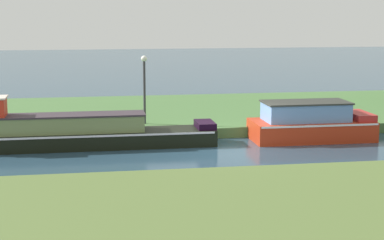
{
  "coord_description": "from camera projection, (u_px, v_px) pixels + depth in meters",
  "views": [
    {
      "loc": [
        -5.26,
        -21.46,
        4.91
      ],
      "look_at": [
        -1.49,
        1.2,
        0.9
      ],
      "focal_mm": 58.93,
      "sensor_mm": 36.0,
      "label": 1
    }
  ],
  "objects": [
    {
      "name": "black_narrowboat",
      "position": [
        61.0,
        133.0,
        22.61
      ],
      "size": [
        10.93,
        1.51,
        1.93
      ],
      "color": "black",
      "rests_on": "ground_plane"
    },
    {
      "name": "lamp_post",
      "position": [
        144.0,
        81.0,
        25.08
      ],
      "size": [
        0.24,
        0.24,
        2.74
      ],
      "color": "#333338",
      "rests_on": "riverbank_far"
    },
    {
      "name": "mooring_post_far",
      "position": [
        21.0,
        123.0,
        23.58
      ],
      "size": [
        0.15,
        0.15,
        0.66
      ],
      "primitive_type": "cylinder",
      "color": "brown",
      "rests_on": "riverbank_far"
    },
    {
      "name": "ground_plane",
      "position": [
        238.0,
        149.0,
        22.55
      ],
      "size": [
        120.0,
        120.0,
        0.0
      ],
      "primitive_type": "plane",
      "color": "#264153"
    },
    {
      "name": "mooring_post_near",
      "position": [
        108.0,
        120.0,
        24.09
      ],
      "size": [
        0.18,
        0.18,
        0.72
      ],
      "primitive_type": "cylinder",
      "color": "#472F25",
      "rests_on": "riverbank_far"
    },
    {
      "name": "riverbank_far",
      "position": [
        203.0,
        113.0,
        29.32
      ],
      "size": [
        72.0,
        10.0,
        0.4
      ],
      "primitive_type": "cube",
      "color": "#446A37",
      "rests_on": "ground_plane"
    },
    {
      "name": "red_barge",
      "position": [
        311.0,
        123.0,
        24.11
      ],
      "size": [
        4.61,
        2.01,
        1.49
      ],
      "color": "#B12D14",
      "rests_on": "ground_plane"
    },
    {
      "name": "riverbank_near",
      "position": [
        335.0,
        228.0,
        13.77
      ],
      "size": [
        72.0,
        10.0,
        0.4
      ],
      "primitive_type": "cube",
      "color": "#516631",
      "rests_on": "ground_plane"
    }
  ]
}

